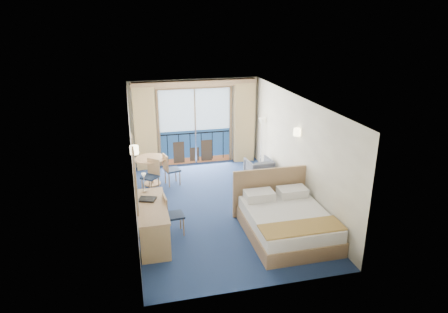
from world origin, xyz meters
TOP-DOWN VIEW (x-y plane):
  - floor at (0.00, 0.00)m, footprint 6.50×6.50m
  - room_walls at (0.00, 0.00)m, footprint 4.04×6.54m
  - balcony_door at (-0.01, 3.22)m, footprint 2.36×0.03m
  - curtain_left at (-1.55, 3.07)m, footprint 0.65×0.22m
  - curtain_right at (1.55, 3.07)m, footprint 0.65×0.22m
  - pelmet at (0.00, 3.10)m, footprint 3.80×0.25m
  - mirror at (-1.97, -1.50)m, footprint 0.05×1.25m
  - wall_print at (-1.97, 0.45)m, footprint 0.04×0.42m
  - sconce_left at (-1.94, -0.60)m, footprint 0.18×0.18m
  - sconce_right at (1.94, -0.15)m, footprint 0.18×0.18m
  - bed at (1.14, -1.65)m, footprint 1.85×2.20m
  - nightstand at (1.78, -0.30)m, footprint 0.40×0.38m
  - phone at (1.76, -0.35)m, footprint 0.20×0.18m
  - armchair at (1.53, 1.40)m, footprint 0.76×0.77m
  - floor_lamp at (1.88, 2.28)m, footprint 0.22×0.22m
  - desk at (-1.69, -1.68)m, footprint 0.60×1.76m
  - desk_chair at (-1.29, -1.05)m, footprint 0.44×0.43m
  - folder at (-1.76, -0.94)m, footprint 0.42×0.37m
  - desk_lamp at (-1.78, -0.50)m, footprint 0.11×0.11m
  - round_table at (-1.50, 1.82)m, footprint 0.87×0.87m
  - table_chair_a at (-1.02, 1.64)m, footprint 0.48×0.48m
  - table_chair_b at (-1.53, 1.35)m, footprint 0.55×0.55m

SIDE VIEW (x-z plane):
  - floor at x=0.00m, z-range 0.00..0.00m
  - nightstand at x=1.78m, z-range 0.00..0.52m
  - armchair at x=1.53m, z-range 0.00..0.65m
  - bed at x=1.14m, z-range -0.26..0.91m
  - desk at x=-1.69m, z-range 0.04..0.87m
  - table_chair_b at x=-1.53m, z-range 0.06..0.96m
  - table_chair_a at x=-1.02m, z-range 0.06..0.97m
  - desk_chair at x=-1.29m, z-range 0.06..0.98m
  - phone at x=1.76m, z-range 0.52..0.59m
  - round_table at x=-1.50m, z-range 0.20..0.98m
  - folder at x=-1.76m, z-range 0.82..0.86m
  - desk_lamp at x=-1.78m, z-range 0.93..1.35m
  - balcony_door at x=-0.01m, z-range -0.12..2.40m
  - floor_lamp at x=1.88m, z-range 0.41..2.01m
  - curtain_left at x=-1.55m, z-range 0.00..2.55m
  - curtain_right at x=1.55m, z-range 0.00..2.55m
  - mirror at x=-1.97m, z-range 1.08..2.03m
  - wall_print at x=-1.97m, z-range 1.34..1.86m
  - room_walls at x=0.00m, z-range 0.42..3.14m
  - sconce_left at x=-1.94m, z-range 1.76..1.94m
  - sconce_right at x=1.94m, z-range 1.76..1.94m
  - pelmet at x=0.00m, z-range 2.49..2.67m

